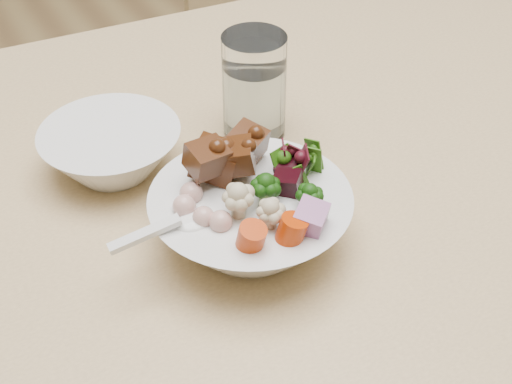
% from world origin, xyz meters
% --- Properties ---
extents(dining_table, '(1.68, 1.02, 0.76)m').
position_xyz_m(dining_table, '(0.06, -0.19, 0.68)').
color(dining_table, tan).
rests_on(dining_table, ground).
extents(chair_far, '(0.42, 0.42, 0.85)m').
position_xyz_m(chair_far, '(0.28, 0.46, 0.48)').
color(chair_far, tan).
rests_on(chair_far, ground).
extents(food_bowl, '(0.20, 0.20, 0.11)m').
position_xyz_m(food_bowl, '(-0.20, -0.23, 0.79)').
color(food_bowl, silver).
rests_on(food_bowl, dining_table).
extents(soup_spoon, '(0.10, 0.03, 0.02)m').
position_xyz_m(soup_spoon, '(-0.27, -0.24, 0.82)').
color(soup_spoon, silver).
rests_on(soup_spoon, food_bowl).
extents(water_glass, '(0.07, 0.07, 0.13)m').
position_xyz_m(water_glass, '(-0.10, -0.06, 0.82)').
color(water_glass, white).
rests_on(water_glass, dining_table).
extents(side_bowl, '(0.16, 0.16, 0.05)m').
position_xyz_m(side_bowl, '(-0.28, -0.05, 0.78)').
color(side_bowl, silver).
rests_on(side_bowl, dining_table).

